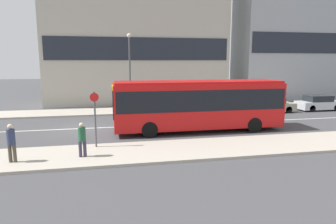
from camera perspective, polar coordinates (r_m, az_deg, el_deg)
The scene contains 12 objects.
ground_plane at distance 20.89m, azimuth -15.72°, elevation -3.04°, with size 120.00×120.00×0.00m, color #444447.
sidewalk_near at distance 14.85m, azimuth -17.45°, elevation -8.04°, with size 44.00×3.50×0.13m.
sidewalk_far at distance 27.00m, azimuth -14.79°, elevation -0.02°, with size 44.00×3.50×0.13m.
lane_centerline at distance 20.89m, azimuth -15.72°, elevation -3.03°, with size 41.80×0.16×0.01m.
apartment_block_left_tower at distance 33.07m, azimuth -5.97°, elevation 19.72°, with size 18.72×5.20×20.51m.
city_bus at distance 19.24m, azimuth 5.81°, elevation 1.83°, with size 10.80×2.54×3.23m.
parked_car_0 at distance 27.83m, azimuth 18.99°, elevation 1.22°, with size 3.98×1.68×1.30m.
parked_car_1 at distance 30.71m, azimuth 26.74°, elevation 1.51°, with size 3.98×1.71×1.38m.
pedestrian_near_stop at distance 14.58m, azimuth -27.70°, elevation -4.86°, with size 0.35×0.34×1.70m.
pedestrian_down_pavement at distance 14.22m, azimuth -16.06°, elevation -4.71°, with size 0.35×0.34×1.60m.
bus_stop_sign at distance 15.50m, azimuth -13.73°, elevation -0.60°, with size 0.44×0.12×2.84m.
street_lamp at distance 25.61m, azimuth -7.31°, elevation 8.96°, with size 0.36×0.36×6.59m.
Camera 1 is at (1.65, -20.34, 4.48)m, focal length 32.00 mm.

